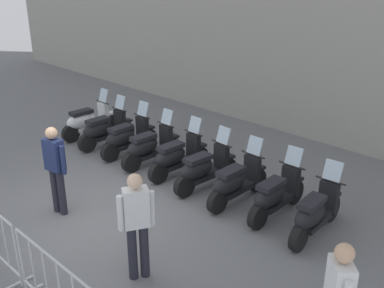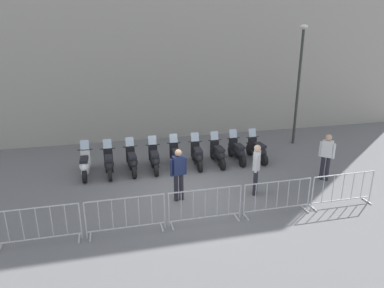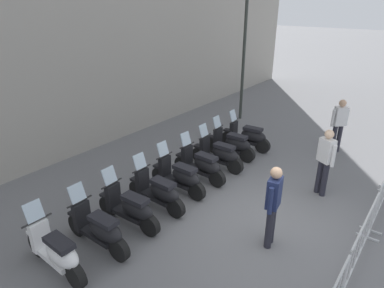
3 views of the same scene
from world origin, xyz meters
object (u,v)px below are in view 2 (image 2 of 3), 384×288
object	(u,v)px
motorcycle_0	(85,165)
barrier_segment_2	(205,206)
officer_near_row_end	(327,154)
motorcycle_1	(109,164)
officer_by_barriers	(256,167)
barrier_segment_4	(343,190)
motorcycle_4	(176,157)
officer_mid_plaza	(179,172)
barrier_segment_0	(37,227)
barrier_segment_1	(126,216)
motorcycle_2	(132,161)
motorcycle_7	(238,152)
motorcycle_3	(154,160)
motorcycle_6	(218,154)
motorcycle_5	(197,156)
street_lamp	(299,74)
barrier_segment_3	(277,198)
motorcycle_8	(258,150)

from	to	relation	value
motorcycle_0	barrier_segment_2	xyz separation A→B (m)	(3.58, -4.06, 0.07)
motorcycle_0	officer_near_row_end	world-z (taller)	officer_near_row_end
motorcycle_1	officer_by_barriers	distance (m)	5.45
barrier_segment_4	motorcycle_4	bearing A→B (deg)	138.50
officer_by_barriers	motorcycle_4	bearing A→B (deg)	128.72
barrier_segment_2	officer_mid_plaza	world-z (taller)	officer_mid_plaza
barrier_segment_0	officer_by_barriers	size ratio (longest dim) A/B	1.22
barrier_segment_1	motorcycle_2	bearing A→B (deg)	85.50
motorcycle_4	motorcycle_7	distance (m)	2.57
motorcycle_3	motorcycle_7	world-z (taller)	same
motorcycle_6	barrier_segment_4	bearing A→B (deg)	-54.89
motorcycle_2	barrier_segment_1	distance (m)	4.20
motorcycle_2	officer_near_row_end	bearing A→B (deg)	-17.02
motorcycle_1	motorcycle_5	size ratio (longest dim) A/B	1.00
barrier_segment_4	street_lamp	size ratio (longest dim) A/B	0.39
motorcycle_6	barrier_segment_2	size ratio (longest dim) A/B	0.82
motorcycle_3	motorcycle_4	size ratio (longest dim) A/B	1.00
motorcycle_3	barrier_segment_1	distance (m)	4.37
motorcycle_2	motorcycle_3	bearing A→B (deg)	1.30
motorcycle_1	motorcycle_4	world-z (taller)	same
motorcycle_1	barrier_segment_3	bearing A→B (deg)	-38.62
motorcycle_4	motorcycle_5	world-z (taller)	same
motorcycle_5	officer_near_row_end	world-z (taller)	officer_near_row_end
barrier_segment_1	barrier_segment_2	distance (m)	2.20
motorcycle_2	barrier_segment_3	xyz separation A→B (m)	(4.07, -4.02, 0.07)
motorcycle_5	officer_mid_plaza	size ratio (longest dim) A/B	1.00
motorcycle_2	officer_by_barriers	xyz separation A→B (m)	(3.92, -2.66, 0.53)
motorcycle_8	motorcycle_3	bearing A→B (deg)	-177.58
motorcycle_2	street_lamp	world-z (taller)	street_lamp
barrier_segment_1	officer_by_barriers	world-z (taller)	officer_by_barriers
motorcycle_6	barrier_segment_2	world-z (taller)	motorcycle_6
barrier_segment_2	motorcycle_4	bearing A→B (deg)	92.24
barrier_segment_4	officer_near_row_end	distance (m)	1.98
motorcycle_1	motorcycle_7	size ratio (longest dim) A/B	1.00
motorcycle_1	officer_near_row_end	world-z (taller)	officer_near_row_end
motorcycle_1	motorcycle_8	size ratio (longest dim) A/B	1.00
motorcycle_2	motorcycle_6	world-z (taller)	same
motorcycle_3	motorcycle_4	xyz separation A→B (m)	(0.85, 0.08, 0.00)
motorcycle_0	barrier_segment_3	world-z (taller)	motorcycle_0
motorcycle_2	motorcycle_0	bearing A→B (deg)	-178.76
motorcycle_8	officer_near_row_end	world-z (taller)	officer_near_row_end
barrier_segment_2	officer_mid_plaza	size ratio (longest dim) A/B	1.22
motorcycle_1	motorcycle_3	xyz separation A→B (m)	(1.71, 0.11, 0.00)
motorcycle_8	officer_near_row_end	xyz separation A→B (m)	(1.66, -2.28, 0.53)
officer_mid_plaza	motorcycle_6	bearing A→B (deg)	52.64
motorcycle_7	barrier_segment_3	bearing A→B (deg)	-92.79
motorcycle_2	motorcycle_3	size ratio (longest dim) A/B	1.00
barrier_segment_0	barrier_segment_1	world-z (taller)	same
motorcycle_5	motorcycle_8	size ratio (longest dim) A/B	1.00
barrier_segment_0	motorcycle_8	bearing A→B (deg)	30.27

